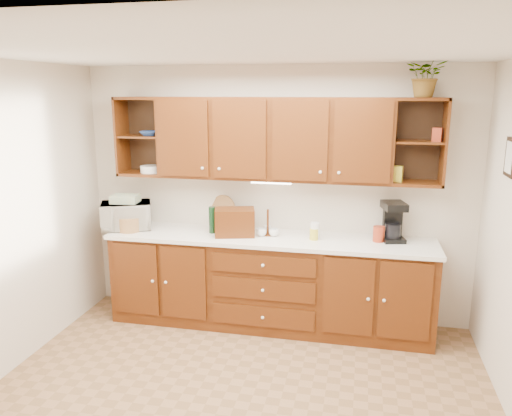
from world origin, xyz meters
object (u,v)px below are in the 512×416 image
at_px(microwave, 126,216).
at_px(potted_plant, 427,75).
at_px(bread_box, 235,222).
at_px(coffee_maker, 393,222).

bearing_deg(microwave, potted_plant, -21.64).
xyz_separation_m(bread_box, coffee_maker, (1.53, 0.17, 0.05)).
bearing_deg(potted_plant, microwave, -177.69).
xyz_separation_m(coffee_maker, potted_plant, (0.20, -0.04, 1.36)).
distance_m(coffee_maker, potted_plant, 1.38).
xyz_separation_m(microwave, potted_plant, (2.91, 0.12, 1.40)).
bearing_deg(coffee_maker, potted_plant, -24.95).
relative_size(bread_box, coffee_maker, 1.03).
relative_size(microwave, potted_plant, 1.30).
height_order(microwave, potted_plant, potted_plant).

